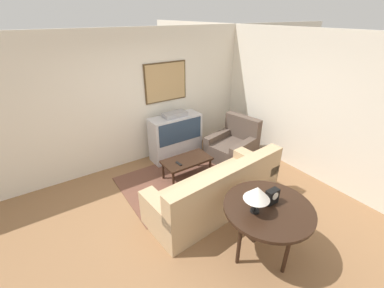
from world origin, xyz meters
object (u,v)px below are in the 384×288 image
object	(u,v)px
tv	(176,137)
couch	(217,192)
armchair	(233,147)
coffee_table	(187,161)
mantel_clock	(272,197)
console_table	(268,211)
table_lamp	(257,193)

from	to	relation	value
tv	couch	bearing A→B (deg)	-99.93
couch	armchair	bearing A→B (deg)	-145.43
coffee_table	tv	bearing A→B (deg)	73.93
armchair	mantel_clock	size ratio (longest dim) A/B	5.52
tv	coffee_table	bearing A→B (deg)	-106.07
console_table	mantel_clock	xyz separation A→B (m)	(0.08, 0.04, 0.17)
table_lamp	mantel_clock	distance (m)	0.34
couch	coffee_table	distance (m)	1.04
tv	coffee_table	world-z (taller)	tv
tv	table_lamp	distance (m)	2.96
coffee_table	mantel_clock	distance (m)	2.11
coffee_table	mantel_clock	size ratio (longest dim) A/B	4.75
console_table	table_lamp	size ratio (longest dim) A/B	3.09
tv	table_lamp	world-z (taller)	table_lamp
armchair	coffee_table	xyz separation A→B (m)	(-1.26, -0.08, 0.08)
tv	armchair	xyz separation A→B (m)	(1.03, -0.74, -0.22)
armchair	console_table	distance (m)	2.60
coffee_table	couch	bearing A→B (deg)	-94.90
armchair	table_lamp	size ratio (longest dim) A/B	3.01
console_table	mantel_clock	distance (m)	0.19
couch	mantel_clock	xyz separation A→B (m)	(0.04, -1.01, 0.57)
tv	mantel_clock	distance (m)	2.89
couch	console_table	xyz separation A→B (m)	(-0.04, -1.05, 0.40)
armchair	coffee_table	world-z (taller)	armchair
couch	mantel_clock	world-z (taller)	mantel_clock
tv	console_table	distance (m)	2.93
mantel_clock	coffee_table	bearing A→B (deg)	88.76
console_table	table_lamp	bearing A→B (deg)	168.74
console_table	tv	bearing A→B (deg)	82.89
tv	armchair	size ratio (longest dim) A/B	1.03
mantel_clock	couch	bearing A→B (deg)	92.52
mantel_clock	tv	bearing A→B (deg)	84.41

